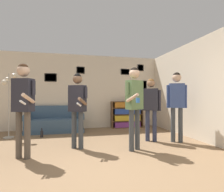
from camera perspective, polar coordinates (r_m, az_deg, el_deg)
ground_plane at (r=2.82m, az=-1.24°, el=-24.43°), size 20.00×20.00×0.00m
wall_back at (r=6.53m, az=-8.33°, el=1.48°), size 7.88×0.08×2.70m
wall_right at (r=5.58m, az=23.21°, el=1.75°), size 0.06×6.36×2.70m
couch at (r=6.17m, az=-17.97°, el=-8.37°), size 1.85×0.80×0.85m
bookshelf at (r=6.64m, az=4.88°, el=-6.02°), size 1.20×0.30×0.99m
floor_lamp at (r=5.68m, az=-30.63°, el=1.09°), size 0.36×0.39×1.83m
person_player_foreground_left at (r=3.67m, az=-27.04°, el=-0.95°), size 0.46×0.59×1.78m
person_player_foreground_center at (r=3.98m, az=-11.23°, el=-2.01°), size 0.42×0.60×1.68m
person_watcher_holding_cup at (r=3.81m, az=7.37°, el=-0.79°), size 0.45×0.57×1.80m
person_spectator_near_bookshelf at (r=4.67m, az=12.62°, el=-2.20°), size 0.44×0.35×1.63m
person_spectator_far_right at (r=4.76m, az=20.37°, el=-0.83°), size 0.46×0.33×1.78m
bottle_on_floor at (r=5.48m, az=-21.94°, el=-11.35°), size 0.08×0.08×0.26m
drinking_cup at (r=6.64m, az=5.77°, el=-1.25°), size 0.08×0.08×0.11m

